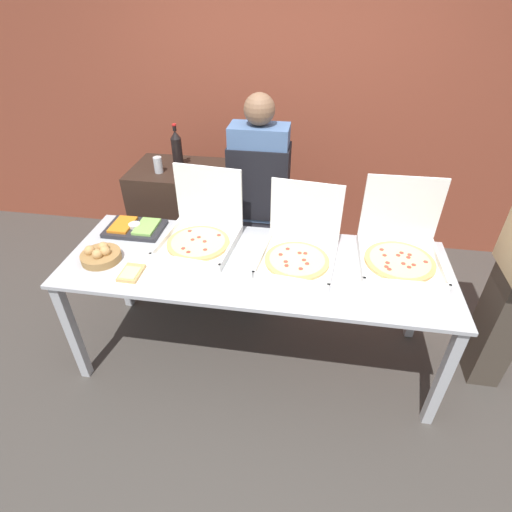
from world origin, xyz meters
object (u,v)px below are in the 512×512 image
veggie_tray (135,228)px  soda_can_silver (158,165)px  pizza_box_near_left (201,231)px  pizza_box_far_right (400,248)px  pizza_box_far_left (299,248)px  bread_basket (101,255)px  soda_bottle (177,148)px  paper_plate_front_center (131,274)px  person_server_vest (259,199)px

veggie_tray → soda_can_silver: soda_can_silver is taller
pizza_box_near_left → soda_can_silver: 0.79m
pizza_box_far_right → pizza_box_far_left: (-0.62, -0.09, -0.00)m
pizza_box_far_right → bread_basket: (-1.84, -0.30, -0.05)m
soda_bottle → soda_can_silver: soda_bottle is taller
soda_can_silver → soda_bottle: bearing=50.3°
soda_bottle → soda_can_silver: bearing=-129.7°
pizza_box_far_right → paper_plate_front_center: (-1.59, -0.42, -0.07)m
pizza_box_far_right → pizza_box_far_left: pizza_box_far_right is taller
person_server_vest → soda_can_silver: bearing=-10.1°
paper_plate_front_center → person_server_vest: (0.64, 0.87, 0.11)m
soda_can_silver → person_server_vest: 0.83m
pizza_box_far_right → person_server_vest: 1.05m
veggie_tray → soda_bottle: bearing=79.1°
veggie_tray → bread_basket: bearing=-100.9°
paper_plate_front_center → soda_bottle: soda_bottle is taller
paper_plate_front_center → soda_can_silver: 1.06m
bread_basket → veggie_tray: bearing=79.1°
pizza_box_near_left → soda_bottle: 0.86m
pizza_box_far_right → pizza_box_far_left: bearing=-172.3°
pizza_box_far_right → pizza_box_near_left: (-1.27, 0.00, -0.00)m
pizza_box_far_left → soda_bottle: size_ratio=1.53×
paper_plate_front_center → veggie_tray: 0.52m
bread_basket → soda_bottle: soda_bottle is taller
pizza_box_far_right → paper_plate_front_center: pizza_box_far_right is taller
soda_bottle → soda_can_silver: (-0.11, -0.14, -0.08)m
pizza_box_far_right → bread_basket: size_ratio=2.07×
pizza_box_far_right → soda_bottle: bearing=155.1°
pizza_box_far_left → bread_basket: 1.24m
veggie_tray → person_server_vest: size_ratio=0.23×
pizza_box_far_right → soda_can_silver: 1.86m
veggie_tray → soda_bottle: soda_bottle is taller
pizza_box_near_left → bread_basket: 0.64m
pizza_box_far_right → pizza_box_near_left: size_ratio=0.96×
pizza_box_far_left → veggie_tray: bearing=178.4°
pizza_box_far_left → paper_plate_front_center: pizza_box_far_left is taller
pizza_box_far_left → person_server_vest: 0.64m
soda_can_silver → pizza_box_far_left: bearing=-31.1°
pizza_box_near_left → paper_plate_front_center: bearing=-121.6°
pizza_box_far_right → soda_bottle: soda_bottle is taller
paper_plate_front_center → soda_can_silver: size_ratio=1.97×
soda_bottle → person_server_vest: bearing=-22.2°
pizza_box_near_left → pizza_box_far_left: (0.65, -0.10, -0.00)m
pizza_box_far_left → soda_bottle: bearing=147.6°
paper_plate_front_center → pizza_box_far_right: bearing=14.7°
bread_basket → person_server_vest: size_ratio=0.14×
pizza_box_far_right → pizza_box_far_left: size_ratio=0.98×
soda_can_silver → pizza_box_near_left: bearing=-50.6°
soda_can_silver → pizza_box_far_right: bearing=-18.7°
paper_plate_front_center → pizza_box_far_left: bearing=18.3°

